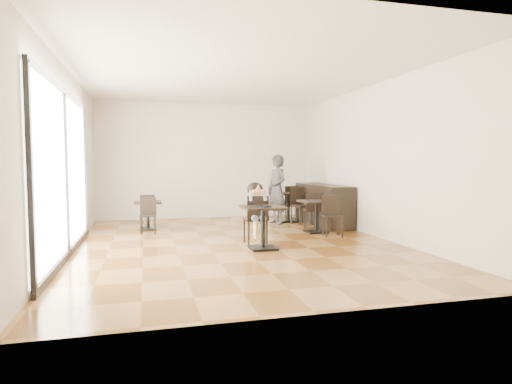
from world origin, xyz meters
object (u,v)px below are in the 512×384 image
object	(u,v)px
child_table	(263,228)
adult_patron	(277,189)
child	(255,213)
chair_left_b	(148,216)
chair_left_a	(148,210)
chair_mid_a	(313,210)
chair_mid_b	(333,216)
child_chair	(255,220)
cafe_table_mid	(316,217)
chair_back_b	(301,206)
cafe_table_back	(288,207)
chair_back_a	(287,202)
cafe_table_left	(148,216)

from	to	relation	value
child_table	adult_patron	bearing A→B (deg)	68.30
child	chair_left_b	world-z (taller)	child
chair_left_a	chair_left_b	world-z (taller)	same
chair_mid_a	chair_mid_b	world-z (taller)	same
child_chair	cafe_table_mid	distance (m)	1.86
child_table	chair_left_a	bearing A→B (deg)	120.47
child	adult_patron	xyz separation A→B (m)	(1.19, 2.45, 0.29)
chair_left_b	chair_back_b	distance (m)	3.77
cafe_table_back	chair_back_a	distance (m)	0.58
chair_left_a	adult_patron	bearing A→B (deg)	175.35
chair_back_a	chair_mid_b	bearing A→B (deg)	72.20
child_table	chair_mid_b	bearing A→B (deg)	26.98
child_table	chair_left_a	distance (m)	3.93
adult_patron	chair_left_b	bearing A→B (deg)	-95.44
chair_mid_a	chair_back_a	bearing A→B (deg)	-79.27
adult_patron	cafe_table_back	world-z (taller)	adult_patron
chair_left_b	chair_back_b	world-z (taller)	chair_back_b
child	cafe_table_mid	size ratio (longest dim) A/B	1.64
cafe_table_left	cafe_table_back	xyz separation A→B (m)	(3.59, 0.46, 0.06)
cafe_table_mid	chair_left_b	bearing A→B (deg)	167.01
adult_patron	cafe_table_back	xyz separation A→B (m)	(0.41, 0.30, -0.49)
adult_patron	chair_mid_a	distance (m)	1.23
child	cafe_table_back	size ratio (longest dim) A/B	1.54
chair_mid_b	chair_left_b	size ratio (longest dim) A/B	1.10
child_table	cafe_table_back	world-z (taller)	child_table
cafe_table_mid	chair_left_b	size ratio (longest dim) A/B	0.91
chair_left_b	adult_patron	bearing A→B (deg)	14.90
cafe_table_back	chair_back_b	xyz separation A→B (m)	(0.15, -0.55, 0.08)
child_chair	adult_patron	xyz separation A→B (m)	(1.19, 2.45, 0.41)
chair_back_b	adult_patron	bearing A→B (deg)	137.97
adult_patron	chair_mid_b	size ratio (longest dim) A/B	2.03
child_table	cafe_table_mid	world-z (taller)	child_table
cafe_table_left	chair_back_a	size ratio (longest dim) A/B	0.71
child	cafe_table_left	world-z (taller)	child
cafe_table_mid	chair_back_b	distance (m)	1.31
adult_patron	chair_mid_b	world-z (taller)	adult_patron
child_chair	chair_left_a	size ratio (longest dim) A/B	1.19
cafe_table_back	chair_back_b	distance (m)	0.58
child	cafe_table_back	xyz separation A→B (m)	(1.60, 2.75, -0.20)
chair_mid_b	chair_back_a	distance (m)	2.95
cafe_table_mid	chair_left_a	bearing A→B (deg)	151.84
chair_back_b	chair_mid_b	bearing A→B (deg)	-107.65
child	cafe_table_back	world-z (taller)	child
chair_mid_b	chair_mid_a	bearing A→B (deg)	100.33
adult_patron	cafe_table_mid	bearing A→B (deg)	-2.51
child_table	cafe_table_left	distance (m)	3.46
adult_patron	cafe_table_left	distance (m)	3.23
child	chair_mid_a	xyz separation A→B (m)	(1.77, 1.45, -0.16)
child_table	cafe_table_left	xyz separation A→B (m)	(-1.99, 2.83, -0.06)
chair_mid_a	child_table	bearing A→B (deg)	58.86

